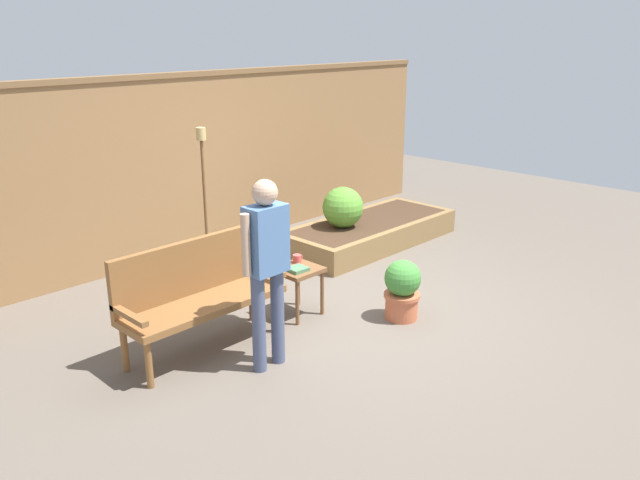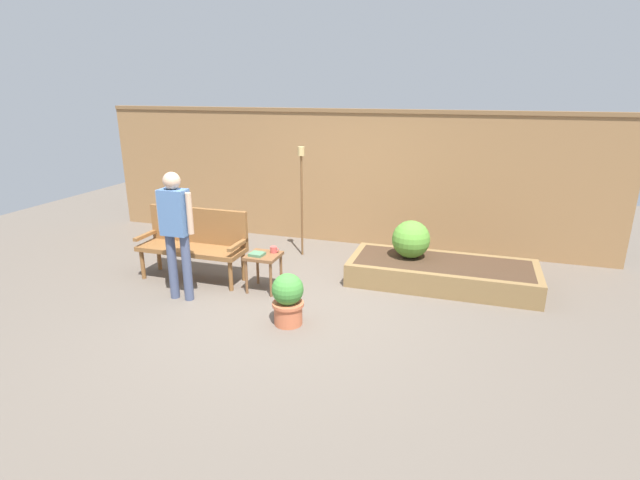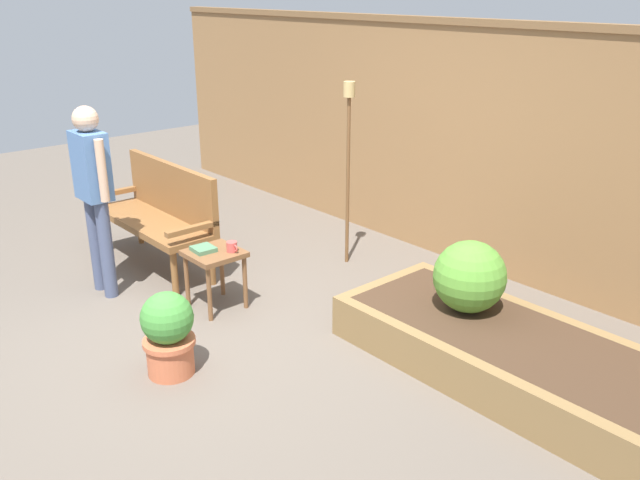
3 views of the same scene
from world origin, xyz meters
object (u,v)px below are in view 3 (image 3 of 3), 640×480
at_px(book_on_table, 203,249).
at_px(potted_boxwood, 168,332).
at_px(person_by_bench, 93,185).
at_px(cup_on_table, 232,247).
at_px(garden_bench, 162,208).
at_px(side_table, 215,261).
at_px(tiki_torch, 348,141).
at_px(shrub_near_bench, 470,277).

distance_m(book_on_table, potted_boxwood, 1.00).
bearing_deg(book_on_table, person_by_bench, -145.10).
bearing_deg(book_on_table, cup_on_table, 49.83).
bearing_deg(book_on_table, garden_bench, 172.64).
xyz_separation_m(side_table, potted_boxwood, (0.63, -0.77, -0.09)).
relative_size(garden_bench, book_on_table, 8.35).
bearing_deg(person_by_bench, tiki_torch, 66.70).
height_order(book_on_table, potted_boxwood, potted_boxwood).
bearing_deg(potted_boxwood, cup_on_table, 121.37).
bearing_deg(side_table, potted_boxwood, -50.65).
height_order(cup_on_table, potted_boxwood, potted_boxwood).
bearing_deg(cup_on_table, side_table, -133.23).
relative_size(book_on_table, person_by_bench, 0.11).
relative_size(cup_on_table, tiki_torch, 0.07).
bearing_deg(potted_boxwood, tiki_torch, 106.01).
bearing_deg(book_on_table, side_table, 49.35).
bearing_deg(potted_boxwood, garden_bench, 151.99).
bearing_deg(side_table, tiki_torch, 90.06).
xyz_separation_m(garden_bench, cup_on_table, (1.15, -0.03, -0.03)).
bearing_deg(cup_on_table, tiki_torch, 94.28).
height_order(garden_bench, book_on_table, garden_bench).
relative_size(side_table, cup_on_table, 4.12).
distance_m(potted_boxwood, shrub_near_bench, 2.06).
distance_m(book_on_table, person_by_bench, 1.03).
bearing_deg(person_by_bench, garden_bench, 106.65).
height_order(cup_on_table, tiki_torch, tiki_torch).
height_order(garden_bench, shrub_near_bench, garden_bench).
bearing_deg(cup_on_table, book_on_table, -133.51).
distance_m(cup_on_table, tiki_torch, 1.47).
distance_m(cup_on_table, person_by_bench, 1.22).
relative_size(garden_bench, side_table, 3.00).
relative_size(side_table, book_on_table, 2.78).
bearing_deg(potted_boxwood, side_table, 129.35).
relative_size(cup_on_table, shrub_near_bench, 0.23).
height_order(cup_on_table, person_by_bench, person_by_bench).
relative_size(cup_on_table, potted_boxwood, 0.20).
xyz_separation_m(side_table, person_by_bench, (-0.85, -0.55, 0.54)).
height_order(potted_boxwood, tiki_torch, tiki_torch).
distance_m(garden_bench, person_by_bench, 0.81).
xyz_separation_m(book_on_table, shrub_near_bench, (1.76, 1.03, 0.05)).
bearing_deg(potted_boxwood, book_on_table, 134.13).
distance_m(side_table, tiki_torch, 1.61).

